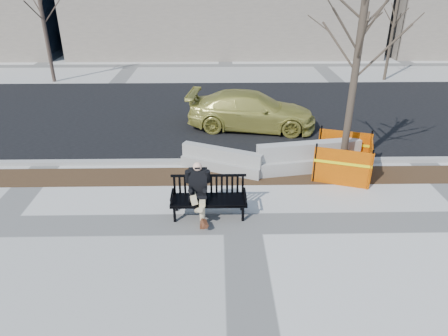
{
  "coord_description": "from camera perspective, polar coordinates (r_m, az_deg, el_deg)",
  "views": [
    {
      "loc": [
        -0.61,
        -8.5,
        5.75
      ],
      "look_at": [
        -0.43,
        0.99,
        1.07
      ],
      "focal_mm": 32.49,
      "sensor_mm": 36.0,
      "label": 1
    }
  ],
  "objects": [
    {
      "name": "asphalt_street",
      "position": [
        18.24,
        0.92,
        7.85
      ],
      "size": [
        60.0,
        10.4,
        0.01
      ],
      "primitive_type": "cube",
      "color": "black",
      "rests_on": "ground"
    },
    {
      "name": "far_tree_right",
      "position": [
        25.68,
        21.59,
        11.48
      ],
      "size": [
        2.3,
        2.3,
        4.95
      ],
      "primitive_type": null,
      "rotation": [
        0.0,
        0.0,
        0.31
      ],
      "color": "#4E4032",
      "rests_on": "ground"
    },
    {
      "name": "jersey_barrier_left",
      "position": [
        12.88,
        -0.32,
        -0.3
      ],
      "size": [
        2.62,
        1.57,
        0.76
      ],
      "primitive_type": null,
      "rotation": [
        0.0,
        0.0,
        -0.42
      ],
      "color": "#9E9C94",
      "rests_on": "ground"
    },
    {
      "name": "mulch_strip",
      "position": [
        12.51,
        1.86,
        -1.13
      ],
      "size": [
        40.0,
        1.2,
        0.02
      ],
      "primitive_type": "cube",
      "color": "#47301C",
      "rests_on": "ground"
    },
    {
      "name": "curb",
      "position": [
        13.34,
        1.67,
        0.95
      ],
      "size": [
        60.0,
        0.25,
        0.12
      ],
      "primitive_type": "cube",
      "color": "#9E9B93",
      "rests_on": "ground"
    },
    {
      "name": "seated_man",
      "position": [
        10.64,
        -3.57,
        -6.53
      ],
      "size": [
        0.62,
        1.03,
        1.43
      ],
      "primitive_type": null,
      "rotation": [
        0.0,
        0.0,
        0.0
      ],
      "color": "black",
      "rests_on": "ground"
    },
    {
      "name": "sedan",
      "position": [
        16.41,
        3.83,
        5.65
      ],
      "size": [
        5.26,
        2.77,
        1.45
      ],
      "primitive_type": "imported",
      "rotation": [
        0.0,
        0.0,
        1.42
      ],
      "color": "#AEA645",
      "rests_on": "ground"
    },
    {
      "name": "jersey_barrier_right",
      "position": [
        13.17,
        11.62,
        -0.24
      ],
      "size": [
        3.38,
        1.22,
        0.95
      ],
      "primitive_type": null,
      "rotation": [
        0.0,
        0.0,
        0.17
      ],
      "color": "#A9A69E",
      "rests_on": "ground"
    },
    {
      "name": "bench",
      "position": [
        10.59,
        -2.12,
        -6.68
      ],
      "size": [
        1.98,
        0.72,
        1.05
      ],
      "primitive_type": null,
      "rotation": [
        0.0,
        0.0,
        0.0
      ],
      "color": "black",
      "rests_on": "ground"
    },
    {
      "name": "ground",
      "position": [
        10.28,
        2.55,
        -7.83
      ],
      "size": [
        120.0,
        120.0,
        0.0
      ],
      "primitive_type": "plane",
      "color": "beige",
      "rests_on": "ground"
    },
    {
      "name": "tree_fence",
      "position": [
        13.16,
        16.09,
        -0.79
      ],
      "size": [
        3.13,
        3.13,
        6.19
      ],
      "primitive_type": null,
      "rotation": [
        0.0,
        0.0,
        -0.32
      ],
      "color": "#E65E00",
      "rests_on": "ground"
    },
    {
      "name": "far_tree_left",
      "position": [
        25.46,
        -22.74,
        11.17
      ],
      "size": [
        2.39,
        2.39,
        5.96
      ],
      "primitive_type": null,
      "rotation": [
        0.0,
        0.0,
        -0.09
      ],
      "color": "#4F3D33",
      "rests_on": "ground"
    }
  ]
}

